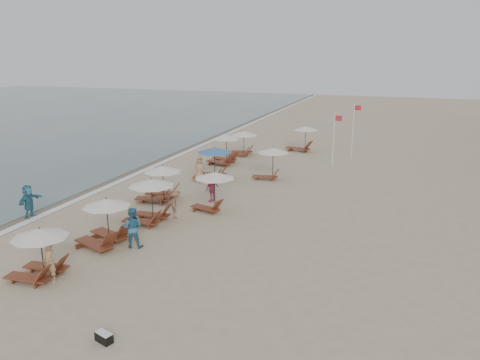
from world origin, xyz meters
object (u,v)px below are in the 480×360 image
(lounger_station_4, at_px, (212,163))
(lounger_station_6, at_px, (242,142))
(beachgoer_near, at_px, (50,262))
(duffel_bag, at_px, (104,337))
(inland_station_0, at_px, (211,185))
(inland_station_1, at_px, (270,158))
(lounger_station_1, at_px, (103,223))
(beachgoer_mid_a, at_px, (132,227))
(lounger_station_0, at_px, (38,252))
(lounger_station_2, at_px, (149,200))
(flag_pole_near, at_px, (334,137))
(beachgoer_mid_b, at_px, (175,205))
(waterline_walker, at_px, (29,201))
(beachgoer_far_b, at_px, (200,169))
(lounger_station_3, at_px, (159,184))
(lounger_station_5, at_px, (223,151))
(inland_station_2, at_px, (302,137))
(beachgoer_far_a, at_px, (212,188))

(lounger_station_4, distance_m, lounger_station_6, 8.04)
(beachgoer_near, bearing_deg, duffel_bag, -27.74)
(inland_station_0, height_order, inland_station_1, same)
(lounger_station_1, bearing_deg, duffel_bag, -54.81)
(beachgoer_mid_a, bearing_deg, beachgoer_near, 60.51)
(lounger_station_0, relative_size, lounger_station_2, 0.93)
(inland_station_1, relative_size, flag_pole_near, 0.61)
(beachgoer_near, bearing_deg, beachgoer_mid_b, 85.42)
(lounger_station_2, bearing_deg, waterline_walker, -167.43)
(beachgoer_mid_a, distance_m, beachgoer_far_b, 11.24)
(lounger_station_3, xyz_separation_m, inland_station_0, (3.68, -0.77, 0.47))
(lounger_station_6, xyz_separation_m, inland_station_0, (3.27, -14.20, 0.34))
(beachgoer_mid_a, bearing_deg, lounger_station_5, -95.92)
(lounger_station_1, relative_size, lounger_station_4, 1.01)
(inland_station_2, height_order, beachgoer_far_b, inland_station_2)
(beachgoer_mid_a, relative_size, beachgoer_mid_b, 1.23)
(lounger_station_6, height_order, beachgoer_near, lounger_station_6)
(beachgoer_near, height_order, beachgoer_mid_b, beachgoer_near)
(lounger_station_0, bearing_deg, duffel_bag, -29.23)
(lounger_station_5, relative_size, beachgoer_mid_a, 1.41)
(lounger_station_6, xyz_separation_m, flag_pole_near, (7.93, -1.34, 1.16))
(lounger_station_2, distance_m, duffel_bag, 10.43)
(lounger_station_1, distance_m, inland_station_1, 14.17)
(lounger_station_2, xyz_separation_m, inland_station_2, (3.43, 20.47, 0.04))
(inland_station_0, height_order, beachgoer_mid_a, inland_station_0)
(lounger_station_0, xyz_separation_m, lounger_station_5, (-0.43, 20.41, -0.06))
(lounger_station_2, relative_size, flag_pole_near, 0.63)
(lounger_station_5, distance_m, inland_station_1, 5.74)
(beachgoer_near, bearing_deg, lounger_station_0, 173.60)
(lounger_station_0, xyz_separation_m, beachgoer_near, (0.62, -0.11, -0.29))
(lounger_station_3, relative_size, beachgoer_mid_a, 1.43)
(lounger_station_5, height_order, inland_station_2, lounger_station_5)
(beachgoer_mid_b, distance_m, beachgoer_far_b, 7.28)
(lounger_station_0, xyz_separation_m, inland_station_0, (3.17, 9.64, 0.39))
(lounger_station_5, bearing_deg, inland_station_2, 55.64)
(beachgoer_near, xyz_separation_m, beachgoer_mid_a, (1.14, 3.99, 0.12))
(beachgoer_mid_a, distance_m, beachgoer_far_a, 7.41)
(lounger_station_3, bearing_deg, inland_station_1, 54.62)
(lounger_station_0, relative_size, beachgoer_mid_a, 1.30)
(lounger_station_2, xyz_separation_m, lounger_station_4, (-0.30, 8.98, -0.03))
(beachgoer_far_b, relative_size, flag_pole_near, 0.43)
(inland_station_0, bearing_deg, beachgoer_far_b, 120.62)
(lounger_station_2, bearing_deg, lounger_station_1, -98.49)
(beachgoer_far_a, relative_size, duffel_bag, 2.54)
(beachgoer_mid_a, relative_size, beachgoer_far_b, 1.05)
(lounger_station_0, relative_size, waterline_walker, 1.35)
(lounger_station_0, distance_m, lounger_station_2, 6.91)
(inland_station_0, distance_m, waterline_walker, 9.73)
(lounger_station_5, xyz_separation_m, inland_station_0, (3.60, -10.77, 0.45))
(lounger_station_1, relative_size, lounger_station_5, 1.01)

